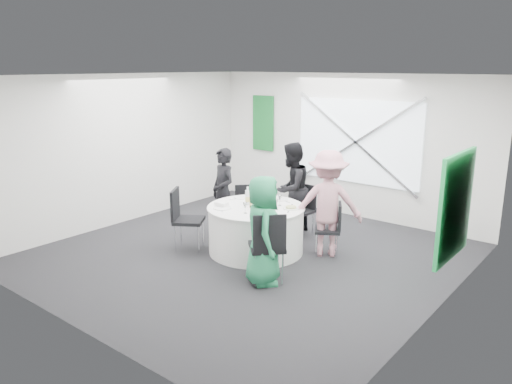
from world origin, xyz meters
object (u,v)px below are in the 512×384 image
Objects in this scene: banquet_table at (256,229)px; clear_water_bottle at (248,198)px; person_man_back at (291,189)px; chair_front_right at (268,242)px; chair_back_left at (246,204)px; chair_back_right at (332,225)px; chair_front_left at (183,214)px; chair_back at (303,206)px; person_woman_pink at (327,203)px; person_woman_green at (263,230)px; green_water_bottle at (267,199)px; person_man_back_left at (223,192)px.

banquet_table is 0.53m from clear_water_bottle.
chair_front_right is at bearing 22.00° from person_man_back.
chair_back_left reaches higher than banquet_table.
banquet_table is 1.22m from chair_back_right.
chair_back_right is at bearing -91.00° from chair_front_left.
chair_back_left is 0.81× the size of chair_front_left.
chair_front_right reaches higher than banquet_table.
chair_back reaches higher than chair_back_right.
person_woman_pink reaches higher than banquet_table.
chair_back_left is 0.54× the size of person_woman_green.
clear_water_bottle reaches higher than chair_front_right.
clear_water_bottle is at bearing -4.12° from person_woman_pink.
person_woman_pink reaches higher than person_man_back.
green_water_bottle is at bearing -83.88° from chair_back.
chair_front_right is 1.91m from chair_front_left.
person_man_back_left is 0.92m from clear_water_bottle.
chair_back_left is 1.23m from green_water_bottle.
banquet_table is 1.21m from chair_front_left.
chair_front_right is (0.90, -0.86, 0.23)m from banquet_table.
banquet_table is at bearing -135.05° from green_water_bottle.
chair_front_right is 3.45× the size of clear_water_bottle.
green_water_bottle reaches higher than clear_water_bottle.
person_woman_green is at bearing -46.64° from banquet_table.
person_man_back_left is (-1.02, 0.35, 0.39)m from banquet_table.
chair_back_left is 1.84m from person_woman_pink.
chair_front_right is 0.67× the size of person_man_back_left.
chair_back is 0.59× the size of person_woman_green.
person_woman_pink is at bearing 26.26° from person_man_back_left.
banquet_table is 1.27m from chair_front_right.
chair_front_right is at bearing -64.10° from chair_back.
chair_back_left is 2.74× the size of clear_water_bottle.
person_man_back reaches higher than person_woman_green.
clear_water_bottle is at bearing -85.04° from chair_front_right.
person_man_back_left is (-2.06, -0.29, 0.27)m from chair_back_right.
chair_front_right is 2.22m from person_man_back.
person_man_back_left is at bearing -31.93° from chair_front_left.
chair_front_right is at bearing 55.50° from person_woman_pink.
person_woman_pink is at bearing -138.20° from chair_front_right.
person_woman_green reaches higher than chair_back_right.
person_man_back_left is at bearing -25.02° from person_woman_pink.
chair_back_right is at bearing 62.29° from person_man_back.
chair_front_left is at bearing -69.92° from person_man_back_left.
clear_water_bottle is at bearing -179.78° from banquet_table.
chair_back_right is (1.04, 0.63, 0.12)m from banquet_table.
person_woman_pink reaches higher than chair_back_left.
person_woman_pink is at bearing -48.65° from person_woman_green.
chair_back is 1.09m from person_woman_pink.
person_man_back reaches higher than person_man_back_left.
person_man_back is at bearing -18.76° from person_woman_green.
banquet_table is at bearing -90.00° from chair_front_left.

